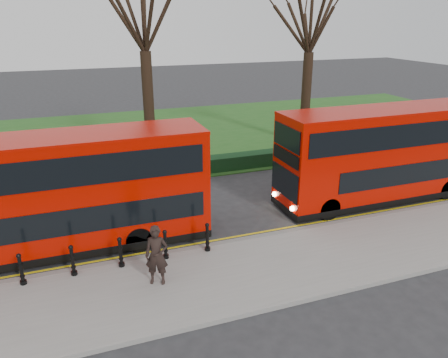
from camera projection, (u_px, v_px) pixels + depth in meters
name	position (u px, v px, depth m)	size (l,w,h in m)	color
ground	(152.00, 244.00, 15.96)	(120.00, 120.00, 0.00)	#28282B
pavement	(172.00, 288.00, 13.30)	(60.00, 4.00, 0.15)	gray
kerb	(158.00, 256.00, 15.06)	(60.00, 0.25, 0.16)	slate
grass_verge	(107.00, 141.00, 29.14)	(60.00, 18.00, 0.06)	#20521B
hedge	(125.00, 175.00, 21.80)	(60.00, 0.90, 0.80)	black
yellow_line_outer	(156.00, 253.00, 15.35)	(60.00, 0.10, 0.01)	yellow
yellow_line_inner	(155.00, 251.00, 15.52)	(60.00, 0.10, 0.01)	yellow
tree_mid	(143.00, 12.00, 22.58)	(7.08, 7.08, 11.06)	black
tree_right	(311.00, 20.00, 25.96)	(6.71, 6.71, 10.49)	black
bollard_row	(121.00, 253.00, 14.14)	(6.07, 0.15, 1.00)	black
bus_lead	(55.00, 196.00, 14.89)	(10.45, 2.40, 4.15)	#B30B00
bus_rear	(390.00, 154.00, 19.33)	(10.45, 2.40, 4.16)	#B30B00
pedestrian	(157.00, 255.00, 13.10)	(0.69, 0.46, 1.91)	black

